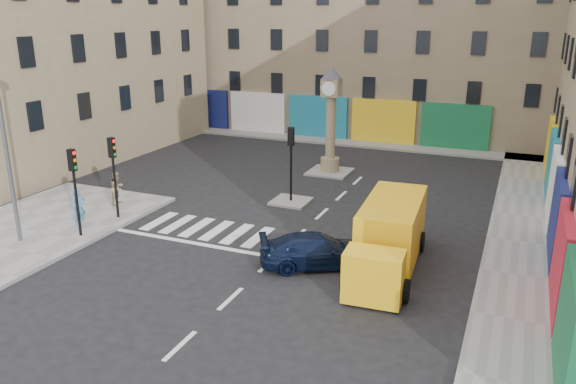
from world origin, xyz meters
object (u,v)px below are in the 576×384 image
Objects in this scene: clock_pillar at (331,113)px; pedestrian_blue at (79,208)px; traffic_light_left_far at (113,165)px; pedestrian_tan at (118,188)px; traffic_light_island at (291,152)px; lamp_post at (3,128)px; yellow_van at (389,237)px; traffic_light_left_near at (74,179)px; navy_sedan at (317,250)px.

pedestrian_blue is at bearing -118.54° from clock_pillar.
traffic_light_left_far reaches higher than pedestrian_tan.
traffic_light_island is 0.45× the size of lamp_post.
traffic_light_left_far is 0.55× the size of yellow_van.
clock_pillar reaches higher than pedestrian_tan.
lamp_post is 5.15× the size of pedestrian_tan.
pedestrian_blue is 1.06× the size of pedestrian_tan.
traffic_light_left_near is 2.40m from traffic_light_left_far.
lamp_post is 4.84× the size of pedestrian_blue.
traffic_light_island is (6.30, 7.80, -0.03)m from traffic_light_left_near.
lamp_post reaches higher than traffic_light_left_far.
lamp_post reaches higher than pedestrian_tan.
traffic_light_island is 6.07m from clock_pillar.
traffic_light_left_far is 12.57m from yellow_van.
yellow_van reaches higher than pedestrian_blue.
traffic_light_left_near is 3.21m from lamp_post.
traffic_light_island is at bearing 134.75° from yellow_van.
traffic_light_island is at bearing 40.60° from traffic_light_left_far.
yellow_van is 3.89× the size of pedestrian_blue.
yellow_van is at bearing -41.53° from traffic_light_island.
traffic_light_left_far is at bearing -149.07° from pedestrian_tan.
clock_pillar is at bearing -44.56° from pedestrian_tan.
traffic_light_left_near is at bearing -173.21° from yellow_van.
lamp_post is (-1.90, -3.80, 2.17)m from traffic_light_left_far.
traffic_light_left_near is 10.03m from traffic_light_island.
clock_pillar is 14.98m from pedestrian_blue.
traffic_light_island is at bearing 51.07° from traffic_light_left_near.
traffic_light_left_near reaches higher than pedestrian_tan.
yellow_van is (6.19, -5.48, -1.41)m from traffic_light_island.
pedestrian_tan is (0.69, 5.34, -3.84)m from lamp_post.
clock_pillar is 3.56× the size of pedestrian_blue.
navy_sedan is at bearing -73.28° from clock_pillar.
traffic_light_left_near is at bearing -170.16° from pedestrian_tan.
traffic_light_island reaches higher than navy_sedan.
traffic_light_left_near is 1.96m from pedestrian_blue.
pedestrian_blue is 3.15m from pedestrian_tan.
lamp_post reaches higher than clock_pillar.
traffic_light_left_far is at bearing 54.17° from navy_sedan.
traffic_light_left_far is 1.00× the size of traffic_light_island.
pedestrian_tan is at bearing 128.17° from traffic_light_left_far.
traffic_light_left_near is 12.78m from yellow_van.
navy_sedan is (10.04, 1.35, -2.00)m from traffic_light_left_near.
traffic_light_left_near is 10.32m from navy_sedan.
clock_pillar reaches higher than traffic_light_island.
navy_sedan is (10.04, -1.05, -2.00)m from traffic_light_left_far.
traffic_light_left_far is at bearing 175.90° from yellow_van.
traffic_light_island is 8.39m from yellow_van.
traffic_light_left_far is at bearing -139.40° from traffic_light_island.
clock_pillar reaches higher than pedestrian_blue.
traffic_light_island is 8.60m from pedestrian_tan.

